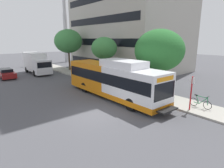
{
  "coord_description": "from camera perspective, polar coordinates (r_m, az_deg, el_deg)",
  "views": [
    {
      "loc": [
        -7.23,
        -10.8,
        5.43
      ],
      "look_at": [
        2.87,
        1.57,
        1.6
      ],
      "focal_mm": 30.35,
      "sensor_mm": 36.0,
      "label": 1
    }
  ],
  "objects": [
    {
      "name": "street_tree_far_block",
      "position": [
        33.66,
        -13.03,
        12.46
      ],
      "size": [
        4.65,
        4.65,
        6.86
      ],
      "color": "#4C3823",
      "rests_on": "sidewalk_curb"
    },
    {
      "name": "sidewalk_curb",
      "position": [
        22.66,
        1.01,
        -0.19
      ],
      "size": [
        3.0,
        56.0,
        0.14
      ],
      "primitive_type": "cube",
      "color": "#A8A399",
      "rests_on": "ground"
    },
    {
      "name": "transit_bus",
      "position": [
        17.63,
        0.29,
        1.29
      ],
      "size": [
        2.58,
        12.25,
        3.65
      ],
      "color": "white",
      "rests_on": "ground"
    },
    {
      "name": "parked_car_far_lane",
      "position": [
        30.64,
        -29.26,
        2.81
      ],
      "size": [
        1.8,
        4.5,
        1.33
      ],
      "color": "maroon",
      "rests_on": "ground"
    },
    {
      "name": "lattice_comm_tower",
      "position": [
        46.84,
        -13.87,
        16.21
      ],
      "size": [
        1.1,
        1.1,
        24.31
      ],
      "color": "#B7B7BC",
      "rests_on": "ground"
    },
    {
      "name": "bicycle_parked",
      "position": [
        16.45,
        25.11,
        -5.05
      ],
      "size": [
        0.52,
        1.76,
        1.02
      ],
      "color": "black",
      "rests_on": "sidewalk_curb"
    },
    {
      "name": "ground_plane",
      "position": [
        20.86,
        -17.55,
        -2.24
      ],
      "size": [
        120.0,
        120.0,
        0.0
      ],
      "primitive_type": "plane",
      "color": "#4C4C51"
    },
    {
      "name": "bus_stop_sign_pole",
      "position": [
        15.34,
        22.77,
        -1.86
      ],
      "size": [
        0.1,
        0.36,
        2.6
      ],
      "color": "red",
      "rests_on": "sidewalk_curb"
    },
    {
      "name": "box_truck_background",
      "position": [
        32.42,
        -21.87,
        6.0
      ],
      "size": [
        2.32,
        7.01,
        3.25
      ],
      "color": "silver",
      "rests_on": "ground"
    },
    {
      "name": "street_tree_mid_block",
      "position": [
        25.72,
        -2.36,
        10.72
      ],
      "size": [
        3.45,
        3.45,
        5.53
      ],
      "color": "#4C3823",
      "rests_on": "sidewalk_curb"
    },
    {
      "name": "street_tree_near_stop",
      "position": [
        18.96,
        14.04,
        9.78
      ],
      "size": [
        4.72,
        4.72,
        6.21
      ],
      "color": "#4C3823",
      "rests_on": "sidewalk_curb"
    }
  ]
}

